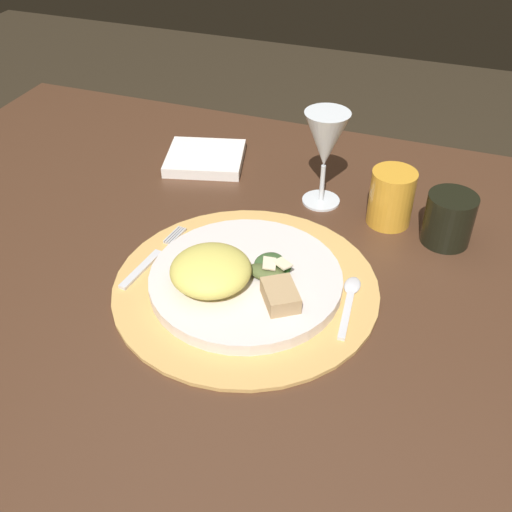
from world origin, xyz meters
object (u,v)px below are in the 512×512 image
(dining_table, at_px, (260,331))
(dark_tumbler, at_px, (449,219))
(spoon, at_px, (350,297))
(wine_glass, at_px, (325,142))
(dinner_plate, at_px, (244,279))
(fork, at_px, (151,259))
(napkin, at_px, (205,158))
(amber_tumbler, at_px, (391,198))

(dining_table, distance_m, dark_tumbler, 0.35)
(dining_table, xyz_separation_m, dark_tumbler, (0.25, 0.15, 0.19))
(spoon, relative_size, wine_glass, 0.77)
(dinner_plate, relative_size, fork, 1.69)
(fork, bearing_deg, spoon, 3.68)
(spoon, bearing_deg, fork, -176.32)
(dining_table, xyz_separation_m, napkin, (-0.20, 0.25, 0.16))
(dining_table, distance_m, spoon, 0.22)
(dining_table, relative_size, dark_tumbler, 17.60)
(dinner_plate, xyz_separation_m, fork, (-0.15, 0.00, -0.01))
(wine_glass, bearing_deg, spoon, -66.02)
(spoon, relative_size, dark_tumbler, 1.55)
(fork, xyz_separation_m, wine_glass, (0.20, 0.25, 0.10))
(dining_table, distance_m, wine_glass, 0.33)
(wine_glass, bearing_deg, napkin, 166.99)
(fork, relative_size, dark_tumbler, 1.98)
(spoon, height_order, amber_tumbler, amber_tumbler)
(dinner_plate, relative_size, spoon, 2.15)
(fork, relative_size, wine_glass, 0.98)
(fork, relative_size, spoon, 1.27)
(amber_tumbler, bearing_deg, fork, -143.68)
(dining_table, height_order, dinner_plate, dinner_plate)
(dining_table, relative_size, wine_glass, 8.76)
(napkin, bearing_deg, amber_tumbler, -11.95)
(fork, height_order, amber_tumbler, amber_tumbler)
(spoon, relative_size, amber_tumbler, 1.37)
(fork, distance_m, dark_tumbler, 0.46)
(wine_glass, bearing_deg, dining_table, -102.56)
(dinner_plate, bearing_deg, fork, 178.87)
(wine_glass, xyz_separation_m, amber_tumbler, (0.12, -0.02, -0.07))
(dinner_plate, height_order, amber_tumbler, amber_tumbler)
(dinner_plate, xyz_separation_m, wine_glass, (0.05, 0.25, 0.10))
(fork, bearing_deg, amber_tumbler, 36.32)
(fork, bearing_deg, dinner_plate, -1.13)
(fork, xyz_separation_m, spoon, (0.30, 0.02, 0.00))
(spoon, xyz_separation_m, napkin, (-0.34, 0.29, 0.00))
(dining_table, relative_size, dinner_plate, 5.27)
(napkin, xyz_separation_m, dark_tumbler, (0.45, -0.10, 0.03))
(amber_tumbler, distance_m, dark_tumbler, 0.10)
(napkin, distance_m, amber_tumbler, 0.37)
(napkin, bearing_deg, dark_tumbler, -12.21)
(dining_table, xyz_separation_m, wine_glass, (0.04, 0.19, 0.26))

